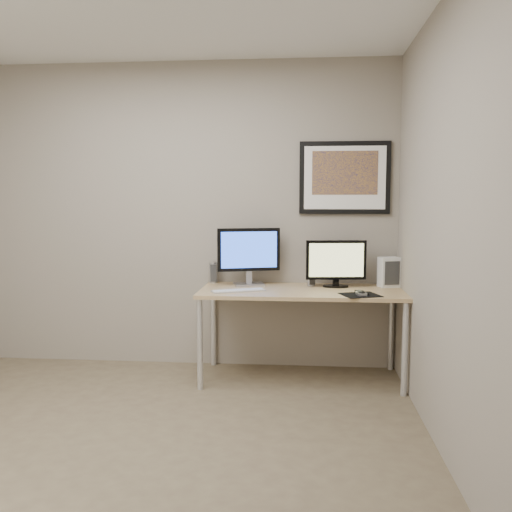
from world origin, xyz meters
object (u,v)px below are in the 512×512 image
Objects in this scene: monitor_large at (249,254)px; monitor_tv at (336,262)px; framed_art at (345,178)px; speaker_right at (311,276)px; desk at (301,298)px; speaker_left at (213,273)px; keyboard at (238,291)px; fan_unit at (389,272)px.

monitor_tv is at bearing -19.57° from monitor_large.
speaker_right is at bearing -153.05° from framed_art.
desk is 9.06× the size of speaker_left.
keyboard is (-0.56, -0.33, -0.07)m from speaker_right.
speaker_left is (-1.03, 0.14, -0.12)m from monitor_tv.
speaker_right reaches higher than keyboard.
monitor_tv is at bearing -36.59° from speaker_right.
monitor_large is at bearing 158.84° from desk.
monitor_large is 1.04× the size of monitor_tv.
keyboard is 1.71× the size of fan_unit.
desk is 0.82m from speaker_left.
fan_unit is (1.46, -0.08, 0.03)m from speaker_left.
monitor_tv is (-0.07, -0.20, -0.69)m from framed_art.
keyboard is (0.26, -0.42, -0.08)m from speaker_left.
monitor_tv is 0.24m from speaker_right.
framed_art is 1.80× the size of keyboard.
framed_art reaches higher than monitor_tv.
desk is at bearing -160.49° from monitor_tv.
framed_art reaches higher than speaker_left.
fan_unit is at bearing -8.12° from keyboard.
speaker_right is (0.83, -0.08, -0.01)m from speaker_left.
desk is 2.13× the size of framed_art.
desk is 6.58× the size of fan_unit.
monitor_large reaches higher than fan_unit.
framed_art is 0.87m from speaker_right.
framed_art is at bearing 63.48° from monitor_tv.
monitor_tv is 0.44m from fan_unit.
monitor_large reaches higher than speaker_right.
fan_unit is (1.20, 0.33, 0.11)m from keyboard.
keyboard is (-0.76, -0.28, -0.20)m from monitor_tv.
speaker_right is (0.08, 0.19, 0.15)m from desk.
desk is at bearing 179.19° from fan_unit.
monitor_tv is at bearing 171.66° from fan_unit.
keyboard is at bearing -166.57° from monitor_tv.
monitor_tv is 0.84m from keyboard.
speaker_right is 0.66× the size of fan_unit.
desk is at bearing -30.80° from speaker_left.
fan_unit reaches higher than speaker_left.
framed_art is at bearing 6.35° from speaker_right.
monitor_tv reaches higher than keyboard.
framed_art reaches higher than monitor_large.
framed_art is 0.72m from monitor_tv.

